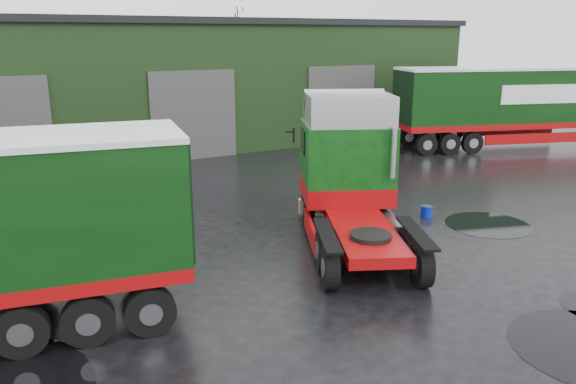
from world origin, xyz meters
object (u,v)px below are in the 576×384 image
object	(u,v)px
hero_tractor	(359,178)
tree_back_b	(223,59)
lorry_right	(513,107)
wash_bucket	(427,211)
warehouse	(156,80)

from	to	relation	value
hero_tractor	tree_back_b	size ratio (longest dim) A/B	0.86
hero_tractor	lorry_right	xyz separation A→B (m)	(15.13, 8.05, 0.02)
lorry_right	tree_back_b	bearing A→B (deg)	-144.22
lorry_right	wash_bucket	bearing A→B (deg)	-42.38
hero_tractor	warehouse	bearing A→B (deg)	113.65
wash_bucket	tree_back_b	bearing A→B (deg)	80.76
hero_tractor	wash_bucket	world-z (taller)	hero_tractor
hero_tractor	tree_back_b	xyz separation A→B (m)	(8.13, 29.05, 1.75)
hero_tractor	lorry_right	size ratio (longest dim) A/B	0.42
tree_back_b	lorry_right	bearing A→B (deg)	-71.57
warehouse	lorry_right	xyz separation A→B (m)	(15.00, -11.00, -1.14)
warehouse	hero_tractor	distance (m)	19.09
hero_tractor	wash_bucket	xyz separation A→B (m)	(3.62, 1.33, -1.83)
lorry_right	warehouse	bearing A→B (deg)	-108.91
hero_tractor	tree_back_b	distance (m)	30.22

